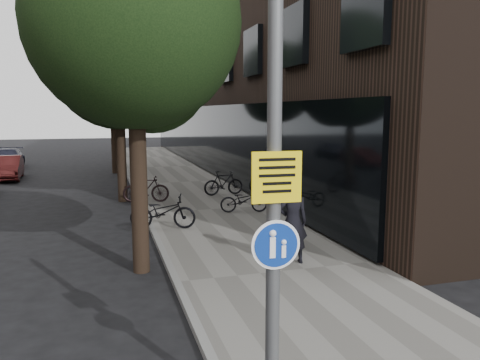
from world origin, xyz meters
name	(u,v)px	position (x,y,z in m)	size (l,w,h in m)	color
ground	(352,355)	(0.00, 0.00, 0.00)	(120.00, 120.00, 0.00)	black
sidewalk	(211,211)	(0.25, 10.00, 0.06)	(4.50, 60.00, 0.12)	slate
curb_edge	(146,215)	(-2.00, 10.00, 0.07)	(0.15, 60.00, 0.13)	slate
building_right_dark_brick	(297,21)	(8.50, 22.00, 9.00)	(12.00, 40.00, 18.00)	black
street_tree_near	(137,32)	(-2.53, 4.64, 5.11)	(4.40, 4.40, 7.50)	black
street_tree_mid	(120,68)	(-2.53, 13.14, 5.11)	(5.00, 5.00, 7.80)	black
street_tree_far	(113,83)	(-2.53, 22.14, 5.11)	(5.00, 5.00, 7.80)	black
signpost	(273,222)	(-1.69, -1.22, 2.36)	(0.51, 0.15, 4.44)	#595B5E
pedestrian	(293,222)	(0.66, 3.79, 1.06)	(0.68, 0.45, 1.88)	black
parked_bike_facade_near	(244,200)	(1.20, 9.20, 0.54)	(0.56, 1.59, 0.84)	black
parked_bike_facade_far	(224,183)	(1.37, 12.60, 0.62)	(0.47, 1.65, 0.99)	black
parked_bike_curb_near	(163,212)	(-1.71, 7.74, 0.62)	(0.66, 1.89, 0.99)	black
parked_bike_curb_far	(146,189)	(-1.80, 11.93, 0.63)	(0.48, 1.71, 1.03)	black
parked_car_mid	(7,168)	(-8.02, 20.84, 0.61)	(1.30, 3.72, 1.22)	#5C1B1A
parked_car_far	(8,158)	(-8.95, 26.44, 0.60)	(1.69, 4.15, 1.20)	black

